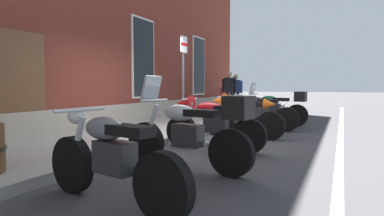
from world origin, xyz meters
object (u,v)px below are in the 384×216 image
(motorcycle_red_sport, at_px, (210,120))
(motorcycle_orange_sport, at_px, (240,114))
(motorcycle_silver_touring, at_px, (192,131))
(motorcycle_green_touring, at_px, (276,107))
(pedestrian_dark_jacket, at_px, (229,89))
(motorcycle_black_naked, at_px, (258,112))
(motorcycle_grey_naked, at_px, (110,158))
(parking_sign, at_px, (183,67))
(pedestrian_blue_top, at_px, (236,91))

(motorcycle_red_sport, bearing_deg, motorcycle_orange_sport, -2.73)
(motorcycle_silver_touring, height_order, motorcycle_green_touring, motorcycle_silver_touring)
(motorcycle_green_touring, relative_size, pedestrian_dark_jacket, 1.30)
(motorcycle_green_touring, bearing_deg, motorcycle_black_naked, 171.93)
(motorcycle_green_touring, bearing_deg, motorcycle_grey_naked, 178.51)
(parking_sign, bearing_deg, motorcycle_black_naked, -61.73)
(pedestrian_dark_jacket, relative_size, parking_sign, 0.69)
(pedestrian_dark_jacket, distance_m, pedestrian_blue_top, 0.82)
(motorcycle_black_naked, bearing_deg, motorcycle_grey_naked, -179.93)
(motorcycle_red_sport, xyz_separation_m, parking_sign, (2.16, 1.65, 1.16))
(motorcycle_silver_touring, relative_size, pedestrian_blue_top, 1.34)
(motorcycle_silver_touring, height_order, parking_sign, parking_sign)
(motorcycle_silver_touring, bearing_deg, motorcycle_red_sport, 12.17)
(motorcycle_red_sport, xyz_separation_m, pedestrian_blue_top, (7.80, 1.95, 0.47))
(pedestrian_blue_top, bearing_deg, motorcycle_green_touring, -144.18)
(motorcycle_red_sport, relative_size, motorcycle_black_naked, 0.94)
(pedestrian_blue_top, bearing_deg, motorcycle_grey_naked, -169.00)
(motorcycle_black_naked, xyz_separation_m, motorcycle_green_touring, (1.46, -0.21, 0.07))
(motorcycle_black_naked, height_order, pedestrian_blue_top, pedestrian_blue_top)
(motorcycle_grey_naked, xyz_separation_m, motorcycle_silver_touring, (1.58, -0.16, 0.09))
(pedestrian_blue_top, height_order, parking_sign, parking_sign)
(motorcycle_silver_touring, distance_m, pedestrian_blue_top, 9.58)
(pedestrian_blue_top, bearing_deg, motorcycle_orange_sport, -161.65)
(motorcycle_grey_naked, height_order, motorcycle_green_touring, motorcycle_green_touring)
(pedestrian_dark_jacket, bearing_deg, motorcycle_black_naked, -150.93)
(motorcycle_green_touring, relative_size, parking_sign, 0.90)
(motorcycle_grey_naked, relative_size, parking_sign, 0.82)
(motorcycle_green_touring, distance_m, pedestrian_blue_top, 3.98)
(motorcycle_red_sport, relative_size, pedestrian_blue_top, 1.27)
(motorcycle_grey_naked, bearing_deg, pedestrian_dark_jacket, 12.04)
(motorcycle_silver_touring, bearing_deg, pedestrian_dark_jacket, 15.19)
(motorcycle_silver_touring, height_order, motorcycle_orange_sport, motorcycle_silver_touring)
(motorcycle_grey_naked, bearing_deg, pedestrian_blue_top, 11.00)
(motorcycle_grey_naked, distance_m, motorcycle_black_naked, 6.21)
(motorcycle_grey_naked, height_order, motorcycle_black_naked, motorcycle_black_naked)
(motorcycle_silver_touring, xyz_separation_m, motorcycle_green_touring, (6.09, -0.04, -0.01))
(motorcycle_silver_touring, distance_m, motorcycle_green_touring, 6.09)
(motorcycle_black_naked, bearing_deg, parking_sign, 118.27)
(motorcycle_green_touring, height_order, pedestrian_dark_jacket, pedestrian_dark_jacket)
(motorcycle_grey_naked, height_order, motorcycle_silver_touring, motorcycle_silver_touring)
(motorcycle_grey_naked, bearing_deg, motorcycle_red_sport, 3.10)
(motorcycle_red_sport, xyz_separation_m, motorcycle_green_touring, (4.59, -0.37, -0.01))
(motorcycle_silver_touring, relative_size, pedestrian_dark_jacket, 1.26)
(pedestrian_dark_jacket, bearing_deg, pedestrian_blue_top, -2.13)
(motorcycle_silver_touring, relative_size, parking_sign, 0.87)
(motorcycle_silver_touring, xyz_separation_m, motorcycle_red_sport, (1.50, 0.32, -0.00))
(motorcycle_grey_naked, bearing_deg, parking_sign, 19.15)
(motorcycle_black_naked, bearing_deg, pedestrian_blue_top, 24.30)
(motorcycle_red_sport, bearing_deg, parking_sign, 37.41)
(motorcycle_black_naked, xyz_separation_m, parking_sign, (-0.97, 1.81, 1.23))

